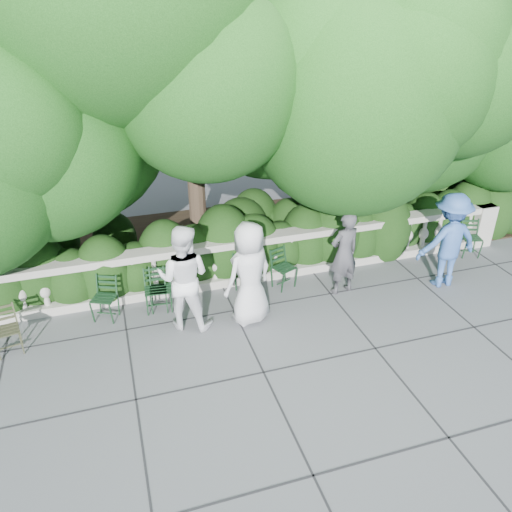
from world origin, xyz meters
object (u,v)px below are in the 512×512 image
object	(u,v)px
chair_b	(163,313)
person_businessman	(250,274)
chair_weathered	(13,357)
chair_e	(252,293)
chair_f	(470,258)
chair_d	(288,290)
chair_c	(158,314)
person_woman_grey	(344,253)
person_casual_man	(184,278)
person_older_blue	(448,241)
chair_a	(104,323)

from	to	relation	value
chair_b	person_businessman	size ratio (longest dim) A/B	0.43
chair_weathered	person_businessman	world-z (taller)	person_businessman
chair_e	chair_f	bearing A→B (deg)	-22.28
chair_b	chair_d	world-z (taller)	same
chair_c	chair_d	size ratio (longest dim) A/B	1.00
chair_d	chair_weathered	size ratio (longest dim) A/B	1.00
chair_weathered	person_woman_grey	size ratio (longest dim) A/B	0.49
chair_c	chair_f	world-z (taller)	same
chair_f	chair_weathered	xyz separation A→B (m)	(-9.50, -0.60, 0.00)
chair_d	chair_f	size ratio (longest dim) A/B	1.00
chair_f	person_casual_man	bearing A→B (deg)	-159.00
chair_d	person_older_blue	size ratio (longest dim) A/B	0.43
chair_c	person_older_blue	xyz separation A→B (m)	(5.73, -0.63, 0.99)
chair_d	chair_f	xyz separation A→B (m)	(4.40, 0.01, 0.00)
chair_a	person_older_blue	distance (m)	6.81
person_older_blue	person_casual_man	bearing A→B (deg)	-0.82
chair_d	person_woman_grey	world-z (taller)	person_woman_grey
person_older_blue	chair_f	bearing A→B (deg)	-150.38
chair_weathered	person_older_blue	world-z (taller)	person_older_blue
chair_f	person_woman_grey	bearing A→B (deg)	-157.66
chair_a	chair_d	xyz separation A→B (m)	(3.61, 0.07, 0.00)
chair_b	chair_e	distance (m)	1.82
chair_b	chair_e	world-z (taller)	same
chair_d	chair_weathered	bearing A→B (deg)	165.06
person_woman_grey	chair_f	bearing A→B (deg)	176.11
chair_c	chair_e	xyz separation A→B (m)	(1.90, 0.17, 0.00)
chair_b	person_older_blue	bearing A→B (deg)	1.62
chair_d	person_older_blue	bearing A→B (deg)	-34.44
chair_a	person_woman_grey	xyz separation A→B (m)	(4.61, -0.29, 0.86)
chair_weathered	person_woman_grey	world-z (taller)	person_woman_grey
chair_e	person_older_blue	world-z (taller)	person_older_blue
chair_c	person_woman_grey	world-z (taller)	person_woman_grey
chair_b	person_older_blue	world-z (taller)	person_older_blue
chair_b	chair_e	size ratio (longest dim) A/B	1.00
chair_b	chair_d	size ratio (longest dim) A/B	1.00
person_woman_grey	chair_d	bearing A→B (deg)	-29.75
chair_d	person_older_blue	xyz separation A→B (m)	(3.09, -0.71, 0.99)
chair_a	person_older_blue	bearing A→B (deg)	19.82
person_casual_man	person_older_blue	bearing A→B (deg)	-157.45
person_businessman	chair_weathered	bearing A→B (deg)	-24.05
chair_weathered	chair_e	bearing A→B (deg)	-1.42
chair_d	chair_weathered	distance (m)	5.14
chair_f	person_woman_grey	size ratio (longest dim) A/B	0.49
person_woman_grey	person_casual_man	bearing A→B (deg)	-6.67
chair_c	person_woman_grey	distance (m)	3.74
chair_f	person_woman_grey	world-z (taller)	person_woman_grey
chair_a	chair_c	size ratio (longest dim) A/B	1.00
chair_b	person_businessman	distance (m)	1.92
chair_a	chair_b	world-z (taller)	same
person_woman_grey	person_businessman	bearing A→B (deg)	0.54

